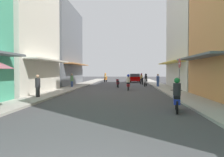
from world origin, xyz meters
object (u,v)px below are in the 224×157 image
at_px(pedestrian_crossing, 38,87).
at_px(pedestrian_midway, 72,81).
at_px(motorbike_blue, 177,97).
at_px(motorbike_black, 142,79).
at_px(street_sign_no_entry, 179,74).
at_px(motorbike_silver, 146,81).
at_px(motorbike_orange, 106,78).
at_px(motorbike_maroon, 118,83).
at_px(parked_car, 134,78).
at_px(pedestrian_far, 158,81).
at_px(motorbike_red, 128,83).

distance_m(pedestrian_crossing, pedestrian_midway, 10.54).
xyz_separation_m(motorbike_blue, pedestrian_crossing, (-8.35, 4.61, 0.12)).
bearing_deg(motorbike_blue, pedestrian_crossing, 151.11).
xyz_separation_m(motorbike_black, street_sign_no_entry, (1.24, -18.10, 1.01)).
relative_size(motorbike_silver, pedestrian_midway, 1.10).
bearing_deg(motorbike_orange, motorbike_silver, -61.82).
height_order(motorbike_maroon, motorbike_black, motorbike_black).
xyz_separation_m(motorbike_maroon, pedestrian_crossing, (-5.00, -11.21, 0.32)).
distance_m(motorbike_black, pedestrian_midway, 10.83).
bearing_deg(motorbike_blue, motorbike_black, 90.64).
bearing_deg(parked_car, pedestrian_far, -79.65).
relative_size(motorbike_silver, motorbike_black, 0.98).
height_order(parked_car, pedestrian_midway, pedestrian_midway).
height_order(motorbike_maroon, pedestrian_crossing, pedestrian_crossing).
bearing_deg(pedestrian_midway, motorbike_blue, -60.65).
xyz_separation_m(parked_car, pedestrian_far, (2.31, -12.65, 0.04)).
relative_size(motorbike_orange, motorbike_blue, 1.00).
relative_size(motorbike_red, pedestrian_midway, 1.13).
distance_m(parked_car, pedestrian_midway, 15.65).
distance_m(motorbike_silver, pedestrian_midway, 9.11).
distance_m(motorbike_blue, pedestrian_crossing, 9.54).
bearing_deg(pedestrian_crossing, motorbike_blue, -28.89).
bearing_deg(pedestrian_midway, motorbike_black, 40.18).
height_order(motorbike_black, pedestrian_midway, pedestrian_midway).
xyz_separation_m(motorbike_orange, motorbike_silver, (6.05, -11.30, 0.00)).
bearing_deg(motorbike_maroon, motorbike_blue, -78.03).
bearing_deg(pedestrian_far, motorbike_blue, -94.43).
bearing_deg(motorbike_black, motorbike_silver, -85.97).
bearing_deg(motorbike_maroon, pedestrian_far, 5.29).
xyz_separation_m(motorbike_silver, pedestrian_midway, (-8.54, -3.17, 0.10)).
bearing_deg(motorbike_silver, motorbike_orange, 118.18).
bearing_deg(motorbike_maroon, motorbike_black, 63.79).
height_order(motorbike_silver, motorbike_blue, same).
height_order(parked_car, pedestrian_crossing, pedestrian_crossing).
height_order(motorbike_maroon, parked_car, parked_car).
bearing_deg(street_sign_no_entry, motorbike_red, 111.34).
relative_size(motorbike_maroon, pedestrian_crossing, 1.10).
xyz_separation_m(motorbike_orange, pedestrian_midway, (-2.49, -14.47, 0.10)).
distance_m(pedestrian_crossing, street_sign_no_entry, 9.41).
bearing_deg(pedestrian_far, street_sign_no_entry, -91.22).
relative_size(motorbike_black, pedestrian_crossing, 1.10).
height_order(motorbike_silver, pedestrian_crossing, pedestrian_crossing).
xyz_separation_m(motorbike_red, motorbike_black, (1.91, 10.01, 0.00)).
distance_m(motorbike_maroon, pedestrian_midway, 5.22).
bearing_deg(parked_car, pedestrian_crossing, -106.73).
bearing_deg(motorbike_black, street_sign_no_entry, -86.07).
xyz_separation_m(motorbike_orange, motorbike_maroon, (2.68, -13.80, -0.20)).
distance_m(motorbike_orange, pedestrian_far, 15.23).
xyz_separation_m(pedestrian_crossing, street_sign_no_entry, (9.35, -0.57, 0.90)).
height_order(motorbike_red, pedestrian_far, motorbike_red).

